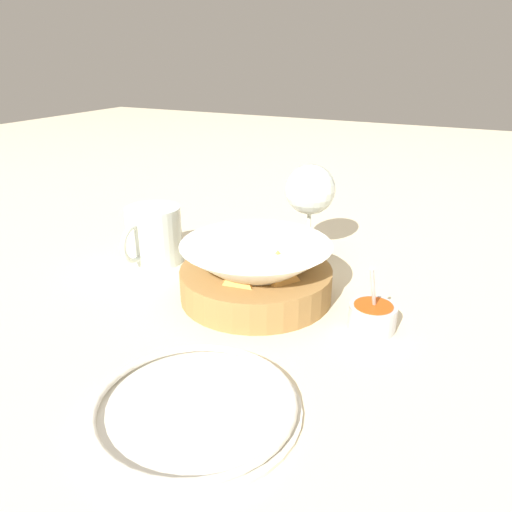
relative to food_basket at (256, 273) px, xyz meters
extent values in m
plane|color=beige|center=(0.01, 0.03, -0.04)|extent=(4.00, 4.00, 0.00)
cylinder|color=olive|center=(0.00, 0.00, -0.02)|extent=(0.23, 0.23, 0.05)
cone|color=white|center=(0.00, 0.00, 0.01)|extent=(0.23, 0.23, 0.08)
cylinder|color=#3D842D|center=(0.00, 0.00, -0.01)|extent=(0.17, 0.17, 0.01)
pyramid|color=#CC8E42|center=(0.05, 0.00, 0.02)|extent=(0.09, 0.09, 0.05)
pyramid|color=#CC8E42|center=(0.02, 0.04, 0.02)|extent=(0.07, 0.08, 0.06)
pyramid|color=#CC8E42|center=(-0.04, 0.03, 0.02)|extent=(0.08, 0.08, 0.05)
pyramid|color=#CC8E42|center=(-0.04, -0.04, 0.02)|extent=(0.07, 0.08, 0.05)
pyramid|color=#CC8E42|center=(0.00, 0.00, 0.02)|extent=(0.09, 0.08, 0.05)
cylinder|color=#B7B7BC|center=(0.01, 0.18, -0.02)|extent=(0.06, 0.06, 0.03)
cylinder|color=#CC4C14|center=(0.01, 0.18, -0.02)|extent=(0.05, 0.05, 0.02)
cylinder|color=#B7B7BC|center=(0.02, 0.18, 0.02)|extent=(0.05, 0.01, 0.09)
cylinder|color=silver|center=(-0.19, 0.01, -0.04)|extent=(0.06, 0.06, 0.00)
cylinder|color=silver|center=(-0.19, 0.01, 0.00)|extent=(0.01, 0.01, 0.08)
sphere|color=silver|center=(-0.19, 0.01, 0.08)|extent=(0.09, 0.09, 0.09)
sphere|color=#E5B77F|center=(-0.19, 0.01, 0.07)|extent=(0.06, 0.06, 0.06)
cylinder|color=silver|center=(-0.04, -0.22, 0.01)|extent=(0.10, 0.10, 0.10)
cylinder|color=gold|center=(-0.04, -0.22, 0.00)|extent=(0.08, 0.08, 0.07)
torus|color=silver|center=(0.01, -0.22, 0.01)|extent=(0.07, 0.01, 0.07)
cylinder|color=silver|center=(0.26, 0.06, -0.03)|extent=(0.22, 0.22, 0.01)
torus|color=silver|center=(0.26, 0.06, -0.03)|extent=(0.21, 0.21, 0.01)
camera|label=1|loc=(0.61, 0.30, 0.31)|focal=35.00mm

